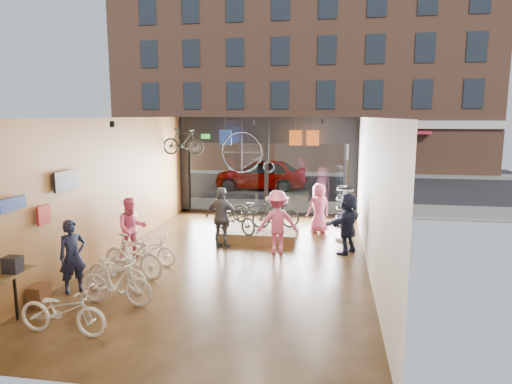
% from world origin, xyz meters
% --- Properties ---
extents(ground_plane, '(7.00, 12.00, 0.04)m').
position_xyz_m(ground_plane, '(0.00, 0.00, -0.02)').
color(ground_plane, black).
rests_on(ground_plane, ground).
extents(ceiling, '(7.00, 12.00, 0.04)m').
position_xyz_m(ceiling, '(0.00, 0.00, 3.82)').
color(ceiling, black).
rests_on(ceiling, ground).
extents(wall_left, '(0.04, 12.00, 3.80)m').
position_xyz_m(wall_left, '(-3.52, 0.00, 1.90)').
color(wall_left, '#A26832').
rests_on(wall_left, ground).
extents(wall_right, '(0.04, 12.00, 3.80)m').
position_xyz_m(wall_right, '(3.52, 0.00, 1.90)').
color(wall_right, beige).
rests_on(wall_right, ground).
extents(wall_back, '(7.00, 0.04, 3.80)m').
position_xyz_m(wall_back, '(0.00, -6.02, 1.90)').
color(wall_back, beige).
rests_on(wall_back, ground).
extents(storefront, '(7.00, 0.26, 3.80)m').
position_xyz_m(storefront, '(0.00, 6.00, 1.90)').
color(storefront, black).
rests_on(storefront, ground).
extents(exit_sign, '(0.35, 0.06, 0.18)m').
position_xyz_m(exit_sign, '(-2.40, 5.88, 3.05)').
color(exit_sign, '#198C26').
rests_on(exit_sign, storefront).
extents(street_road, '(30.00, 18.00, 0.02)m').
position_xyz_m(street_road, '(0.00, 15.00, -0.01)').
color(street_road, black).
rests_on(street_road, ground).
extents(sidewalk_near, '(30.00, 2.40, 0.12)m').
position_xyz_m(sidewalk_near, '(0.00, 7.20, 0.06)').
color(sidewalk_near, slate).
rests_on(sidewalk_near, ground).
extents(sidewalk_far, '(30.00, 2.00, 0.12)m').
position_xyz_m(sidewalk_far, '(0.00, 19.00, 0.06)').
color(sidewalk_far, slate).
rests_on(sidewalk_far, ground).
extents(opposite_building, '(26.00, 5.00, 14.00)m').
position_xyz_m(opposite_building, '(0.00, 21.50, 7.00)').
color(opposite_building, brown).
rests_on(opposite_building, ground).
extents(street_car, '(4.80, 1.93, 1.64)m').
position_xyz_m(street_car, '(-1.17, 12.00, 0.82)').
color(street_car, gray).
rests_on(street_car, street_road).
extents(box_truck, '(2.32, 6.95, 2.74)m').
position_xyz_m(box_truck, '(4.31, 11.00, 1.37)').
color(box_truck, silver).
rests_on(box_truck, street_road).
extents(floor_bike_0, '(1.70, 0.65, 0.88)m').
position_xyz_m(floor_bike_0, '(-2.09, -4.62, 0.44)').
color(floor_bike_0, beige).
rests_on(floor_bike_0, ground_plane).
extents(floor_bike_1, '(1.64, 0.56, 0.97)m').
position_xyz_m(floor_bike_1, '(-1.76, -3.26, 0.49)').
color(floor_bike_1, beige).
rests_on(floor_bike_1, ground_plane).
extents(floor_bike_2, '(1.68, 0.93, 0.84)m').
position_xyz_m(floor_bike_2, '(-2.13, -2.47, 0.42)').
color(floor_bike_2, beige).
rests_on(floor_bike_2, ground_plane).
extents(floor_bike_3, '(1.83, 0.99, 1.06)m').
position_xyz_m(floor_bike_3, '(-2.12, -1.67, 0.53)').
color(floor_bike_3, beige).
rests_on(floor_bike_3, ground_plane).
extents(floor_bike_4, '(1.62, 0.78, 0.82)m').
position_xyz_m(floor_bike_4, '(-2.11, -0.72, 0.41)').
color(floor_bike_4, beige).
rests_on(floor_bike_4, ground_plane).
extents(display_platform, '(2.40, 1.80, 0.30)m').
position_xyz_m(display_platform, '(0.30, 2.42, 0.15)').
color(display_platform, brown).
rests_on(display_platform, ground_plane).
extents(display_bike_left, '(1.70, 1.41, 0.87)m').
position_xyz_m(display_bike_left, '(-0.33, 1.77, 0.74)').
color(display_bike_left, black).
rests_on(display_bike_left, display_platform).
extents(display_bike_mid, '(1.59, 0.82, 0.92)m').
position_xyz_m(display_bike_mid, '(0.81, 2.53, 0.76)').
color(display_bike_mid, black).
rests_on(display_bike_mid, display_platform).
extents(display_bike_right, '(1.83, 0.84, 0.93)m').
position_xyz_m(display_bike_right, '(0.10, 3.14, 0.77)').
color(display_bike_right, black).
rests_on(display_bike_right, display_platform).
extents(customer_0, '(0.68, 0.70, 1.63)m').
position_xyz_m(customer_0, '(-3.00, -2.77, 0.81)').
color(customer_0, '#161C33').
rests_on(customer_0, ground_plane).
extents(customer_1, '(1.03, 0.98, 1.68)m').
position_xyz_m(customer_1, '(-2.77, -0.27, 0.84)').
color(customer_1, '#CC4C72').
rests_on(customer_1, ground_plane).
extents(customer_2, '(1.13, 0.65, 1.80)m').
position_xyz_m(customer_2, '(-0.59, 1.09, 0.90)').
color(customer_2, '#3F3F44').
rests_on(customer_2, ground_plane).
extents(customer_3, '(1.30, 0.95, 1.80)m').
position_xyz_m(customer_3, '(1.06, 0.83, 0.90)').
color(customer_3, '#CC4C72').
rests_on(customer_3, ground_plane).
extents(customer_4, '(0.96, 0.86, 1.65)m').
position_xyz_m(customer_4, '(2.14, 3.39, 0.82)').
color(customer_4, '#CC4C72').
rests_on(customer_4, ground_plane).
extents(customer_5, '(1.28, 1.65, 1.74)m').
position_xyz_m(customer_5, '(3.00, 1.19, 0.87)').
color(customer_5, '#161C33').
rests_on(customer_5, ground_plane).
extents(sunglasses_rack, '(0.58, 0.51, 1.71)m').
position_xyz_m(sunglasses_rack, '(2.95, 2.60, 0.86)').
color(sunglasses_rack, white).
rests_on(sunglasses_rack, ground_plane).
extents(wall_merch, '(0.40, 2.40, 2.60)m').
position_xyz_m(wall_merch, '(-3.38, -3.50, 1.30)').
color(wall_merch, navy).
rests_on(wall_merch, wall_left).
extents(penny_farthing, '(1.87, 0.06, 1.50)m').
position_xyz_m(penny_farthing, '(-0.39, 4.60, 2.50)').
color(penny_farthing, black).
rests_on(penny_farthing, ceiling).
extents(hung_bike, '(1.61, 0.58, 0.95)m').
position_xyz_m(hung_bike, '(-2.76, 4.20, 2.93)').
color(hung_bike, black).
rests_on(hung_bike, ceiling).
extents(jersey_left, '(0.45, 0.03, 0.55)m').
position_xyz_m(jersey_left, '(-1.44, 5.20, 3.05)').
color(jersey_left, '#1E3F99').
rests_on(jersey_left, ceiling).
extents(jersey_mid, '(0.45, 0.03, 0.55)m').
position_xyz_m(jersey_mid, '(1.19, 5.20, 3.05)').
color(jersey_mid, '#CC5919').
rests_on(jersey_mid, ceiling).
extents(jersey_right, '(0.45, 0.03, 0.55)m').
position_xyz_m(jersey_right, '(1.81, 5.20, 3.05)').
color(jersey_right, '#CC5919').
rests_on(jersey_right, ceiling).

